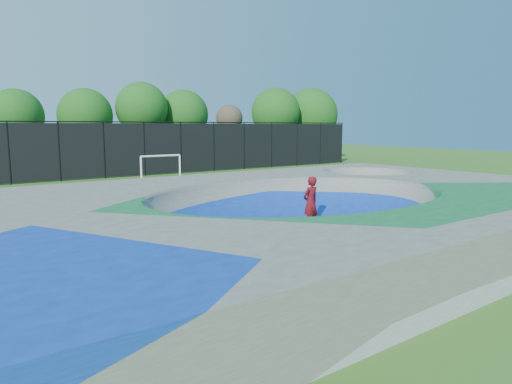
% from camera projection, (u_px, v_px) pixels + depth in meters
% --- Properties ---
extents(ground, '(120.00, 120.00, 0.00)m').
position_uv_depth(ground, '(301.00, 234.00, 15.70)').
color(ground, '#36651C').
rests_on(ground, ground).
extents(skate_deck, '(22.00, 14.00, 1.50)m').
position_uv_depth(skate_deck, '(301.00, 213.00, 15.60)').
color(skate_deck, gray).
rests_on(skate_deck, ground).
extents(skater, '(0.74, 0.52, 1.90)m').
position_uv_depth(skater, '(311.00, 203.00, 16.49)').
color(skater, red).
rests_on(skater, ground).
extents(skateboard, '(0.81, 0.37, 0.05)m').
position_uv_depth(skateboard, '(310.00, 228.00, 16.62)').
color(skateboard, black).
rests_on(skateboard, ground).
extents(soccer_goal, '(2.82, 0.12, 1.86)m').
position_uv_depth(soccer_goal, '(161.00, 164.00, 29.51)').
color(soccer_goal, white).
rests_on(soccer_goal, ground).
extents(fence, '(48.09, 0.09, 4.04)m').
position_uv_depth(fence, '(104.00, 149.00, 32.25)').
color(fence, black).
rests_on(fence, ground).
extents(treeline, '(52.90, 6.94, 8.11)m').
position_uv_depth(treeline, '(87.00, 110.00, 36.16)').
color(treeline, '#483824').
rests_on(treeline, ground).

